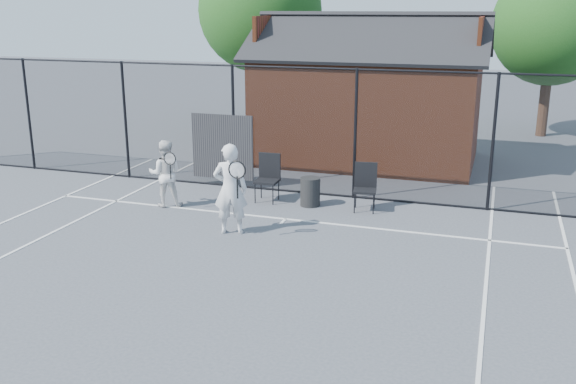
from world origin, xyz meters
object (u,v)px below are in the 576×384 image
(clubhouse, at_px, (369,105))
(chair_right, at_px, (365,188))
(player_back, at_px, (165,173))
(chair_left, at_px, (267,179))
(waste_bin, at_px, (310,192))
(player_front, at_px, (230,189))

(clubhouse, xyz_separation_m, chair_right, (0.94, -4.90, -1.10))
(player_back, xyz_separation_m, chair_right, (4.28, 1.03, -0.24))
(chair_left, distance_m, waste_bin, 1.05)
(chair_right, bearing_deg, player_front, -142.73)
(clubhouse, relative_size, waste_bin, 10.09)
(player_back, relative_size, waste_bin, 2.32)
(player_front, xyz_separation_m, waste_bin, (0.95, 2.24, -0.58))
(chair_left, height_order, waste_bin, chair_left)
(player_front, relative_size, chair_right, 1.77)
(player_back, xyz_separation_m, chair_left, (2.01, 1.03, -0.22))
(player_front, height_order, chair_left, player_front)
(player_back, bearing_deg, chair_right, 13.58)
(player_front, distance_m, player_back, 2.42)
(chair_right, height_order, waste_bin, chair_right)
(player_front, relative_size, waste_bin, 2.79)
(clubhouse, height_order, chair_left, clubhouse)
(chair_left, xyz_separation_m, waste_bin, (1.03, 0.00, -0.21))
(clubhouse, bearing_deg, player_front, -99.89)
(chair_right, distance_m, waste_bin, 1.25)
(player_front, bearing_deg, chair_right, 45.67)
(clubhouse, height_order, chair_right, clubhouse)
(clubhouse, distance_m, chair_right, 5.11)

